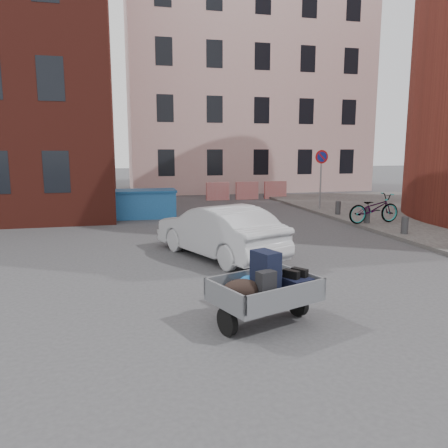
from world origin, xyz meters
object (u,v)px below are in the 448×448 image
object	(u,v)px
trailer	(264,289)
dumpster	(142,204)
silver_car	(218,231)
bicycle	(374,208)

from	to	relation	value
trailer	dumpster	bearing A→B (deg)	75.97
trailer	silver_car	distance (m)	4.64
trailer	silver_car	world-z (taller)	silver_car
silver_car	bicycle	xyz separation A→B (m)	(6.57, 3.17, -0.02)
trailer	dumpster	distance (m)	11.96
dumpster	bicycle	distance (m)	9.11
bicycle	dumpster	bearing A→B (deg)	59.16
dumpster	trailer	bearing A→B (deg)	-82.33
dumpster	bicycle	xyz separation A→B (m)	(8.13, -4.10, 0.08)
dumpster	bicycle	world-z (taller)	bicycle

